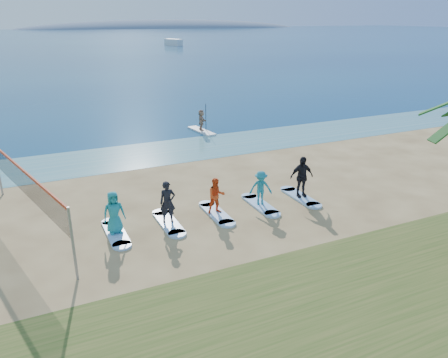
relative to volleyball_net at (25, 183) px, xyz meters
name	(u,v)px	position (x,y,z in m)	size (l,w,h in m)	color
ground	(248,219)	(8.04, -2.78, -1.90)	(600.00, 600.00, 0.00)	tan
shallow_water	(168,151)	(8.04, 7.72, -1.90)	(600.00, 600.00, 0.00)	teal
ocean	(35,40)	(8.04, 157.22, -1.90)	(600.00, 600.00, 0.00)	navy
island_ridge	(168,28)	(103.04, 297.22, -1.90)	(220.00, 56.00, 18.00)	slate
volleyball_net	(25,183)	(0.00, 0.00, 0.00)	(2.30, 8.81, 2.50)	gray
paddleboard	(202,131)	(11.79, 11.40, -1.84)	(0.70, 3.00, 0.12)	silver
paddleboarder	(201,120)	(11.79, 11.40, -1.05)	(1.37, 0.44, 1.48)	tan
boat_offshore_b	(174,46)	(41.75, 105.67, -1.90)	(1.80, 6.73, 1.82)	silver
surfboard_0	(116,233)	(2.85, -1.83, -1.86)	(0.70, 2.20, 0.09)	#9DC7F3
student_0	(114,212)	(2.85, -1.83, -0.99)	(0.81, 0.53, 1.66)	teal
surfboard_1	(169,223)	(4.95, -1.83, -1.86)	(0.70, 2.20, 0.09)	#9DC7F3
student_1	(168,202)	(4.95, -1.83, -0.96)	(0.62, 0.41, 1.71)	black
surfboard_2	(216,213)	(7.05, -1.83, -1.86)	(0.70, 2.20, 0.09)	#9DC7F3
student_2	(216,196)	(7.05, -1.83, -1.06)	(0.74, 0.57, 1.52)	#DF4617
surfboard_3	(260,205)	(9.16, -1.83, -1.86)	(0.70, 2.20, 0.09)	#9DC7F3
student_3	(261,188)	(9.16, -1.83, -1.05)	(0.98, 0.56, 1.52)	teal
surfboard_4	(300,197)	(11.26, -1.83, -1.86)	(0.70, 2.20, 0.09)	#9DC7F3
student_4	(302,177)	(11.26, -1.83, -0.87)	(1.11, 0.46, 1.89)	black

